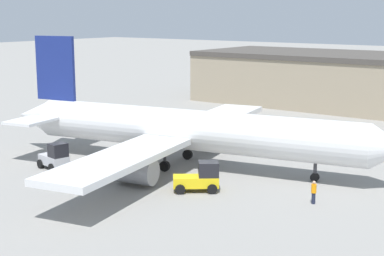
{
  "coord_description": "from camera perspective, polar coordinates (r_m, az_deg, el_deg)",
  "views": [
    {
      "loc": [
        29.51,
        -40.18,
        13.27
      ],
      "look_at": [
        0.0,
        0.0,
        3.47
      ],
      "focal_mm": 55.0,
      "sensor_mm": 36.0,
      "label": 1
    }
  ],
  "objects": [
    {
      "name": "belt_loader_truck",
      "position": [
        48.45,
        -7.1,
        -3.58
      ],
      "size": [
        3.5,
        3.56,
        2.16
      ],
      "rotation": [
        0.0,
        0.0,
        0.85
      ],
      "color": "silver",
      "rests_on": "ground_plane"
    },
    {
      "name": "ground_crew_worker",
      "position": [
        42.5,
        11.72,
        -6.05
      ],
      "size": [
        0.37,
        0.37,
        1.68
      ],
      "rotation": [
        0.0,
        0.0,
        2.7
      ],
      "color": "#1E2338",
      "rests_on": "ground_plane"
    },
    {
      "name": "airplane",
      "position": [
        51.27,
        -1.0,
        -0.21
      ],
      "size": [
        36.69,
        34.58,
        11.13
      ],
      "rotation": [
        0.0,
        0.0,
        0.2
      ],
      "color": "silver",
      "rests_on": "ground_plane"
    },
    {
      "name": "baggage_tug",
      "position": [
        44.46,
        0.78,
        -4.84
      ],
      "size": [
        3.6,
        3.33,
        2.28
      ],
      "rotation": [
        0.0,
        0.0,
        0.67
      ],
      "color": "yellow",
      "rests_on": "ground_plane"
    },
    {
      "name": "pushback_tug",
      "position": [
        51.88,
        -13.12,
        -2.77
      ],
      "size": [
        3.0,
        2.29,
        2.38
      ],
      "rotation": [
        0.0,
        0.0,
        -0.19
      ],
      "color": "#B2B2B7",
      "rests_on": "ground_plane"
    },
    {
      "name": "ground_plane",
      "position": [
        51.59,
        0.0,
        -3.79
      ],
      "size": [
        400.0,
        400.0,
        0.0
      ],
      "primitive_type": "plane",
      "color": "gray"
    }
  ]
}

